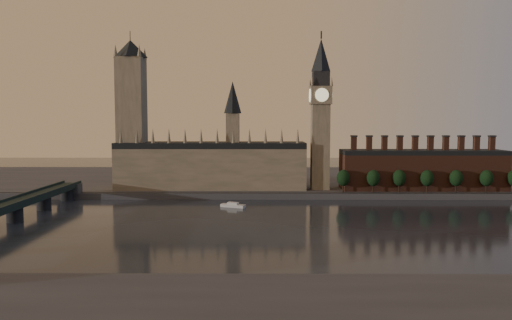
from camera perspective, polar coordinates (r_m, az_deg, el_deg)
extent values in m
plane|color=black|center=(238.22, 8.06, -7.90)|extent=(900.00, 900.00, 0.00)
cube|color=#47474D|center=(325.80, 5.96, -4.15)|extent=(900.00, 4.00, 4.00)
cube|color=#47474D|center=(414.65, 4.76, -2.27)|extent=(900.00, 180.00, 4.00)
cube|color=gray|center=(348.73, -5.12, -0.92)|extent=(130.00, 30.00, 28.00)
cube|color=black|center=(347.57, -5.14, 1.71)|extent=(130.00, 30.00, 4.00)
cube|color=gray|center=(346.09, -2.67, 3.37)|extent=(9.00, 9.00, 24.00)
cone|color=black|center=(346.37, -2.69, 7.17)|extent=(12.00, 12.00, 22.00)
cone|color=gray|center=(344.34, -15.20, 2.71)|extent=(2.60, 2.60, 10.00)
cone|color=gray|center=(341.62, -13.47, 2.73)|extent=(2.60, 2.60, 10.00)
cone|color=gray|center=(339.21, -11.71, 2.74)|extent=(2.60, 2.60, 10.00)
cone|color=gray|center=(337.12, -9.92, 2.76)|extent=(2.60, 2.60, 10.00)
cone|color=gray|center=(335.37, -8.12, 2.77)|extent=(2.60, 2.60, 10.00)
cone|color=gray|center=(333.95, -6.29, 2.78)|extent=(2.60, 2.60, 10.00)
cone|color=gray|center=(332.87, -4.46, 2.79)|extent=(2.60, 2.60, 10.00)
cone|color=gray|center=(332.13, -2.61, 2.80)|extent=(2.60, 2.60, 10.00)
cone|color=gray|center=(331.74, -0.76, 2.80)|extent=(2.60, 2.60, 10.00)
cone|color=gray|center=(331.70, 1.10, 2.80)|extent=(2.60, 2.60, 10.00)
cone|color=gray|center=(332.00, 2.95, 2.80)|extent=(2.60, 2.60, 10.00)
cone|color=gray|center=(332.65, 4.80, 2.79)|extent=(2.60, 2.60, 10.00)
cube|color=gray|center=(356.69, -14.01, 4.07)|extent=(18.00, 18.00, 90.00)
cone|color=black|center=(360.00, -14.17, 12.22)|extent=(24.00, 24.00, 12.00)
cylinder|color=#232326|center=(360.86, -14.18, 13.16)|extent=(0.50, 0.50, 12.00)
cone|color=gray|center=(354.16, -15.77, 11.99)|extent=(3.00, 3.00, 8.00)
cone|color=gray|center=(350.13, -13.20, 12.12)|extent=(3.00, 3.00, 8.00)
cone|color=gray|center=(369.44, -15.07, 11.69)|extent=(3.00, 3.00, 8.00)
cone|color=gray|center=(365.58, -12.60, 11.81)|extent=(3.00, 3.00, 8.00)
cube|color=gray|center=(343.52, 7.34, 1.49)|extent=(12.00, 12.00, 58.00)
cube|color=gray|center=(343.44, 7.40, 7.33)|extent=(14.00, 14.00, 12.00)
cube|color=#232326|center=(344.16, 7.42, 9.16)|extent=(11.00, 11.00, 10.00)
cone|color=black|center=(345.81, 7.44, 11.80)|extent=(13.00, 13.00, 22.00)
cylinder|color=#232326|center=(347.78, 7.47, 14.01)|extent=(1.00, 1.00, 5.00)
cylinder|color=beige|center=(336.30, 7.55, 7.39)|extent=(9.00, 0.50, 9.00)
cylinder|color=beige|center=(350.58, 7.25, 7.27)|extent=(9.00, 0.50, 9.00)
cylinder|color=beige|center=(342.65, 6.19, 7.35)|extent=(0.50, 9.00, 9.00)
cylinder|color=beige|center=(344.39, 8.60, 7.31)|extent=(0.50, 9.00, 9.00)
cone|color=gray|center=(336.83, 6.44, 8.93)|extent=(2.00, 2.00, 6.00)
cone|color=gray|center=(338.43, 8.65, 8.88)|extent=(2.00, 2.00, 6.00)
cone|color=gray|center=(349.73, 6.21, 8.77)|extent=(2.00, 2.00, 6.00)
cone|color=gray|center=(351.26, 8.35, 8.73)|extent=(2.00, 2.00, 6.00)
cube|color=brown|center=(360.02, 18.44, -1.28)|extent=(110.00, 25.00, 24.00)
cube|color=black|center=(358.95, 18.49, 0.86)|extent=(110.00, 25.00, 3.00)
cube|color=brown|center=(346.92, 11.12, 1.88)|extent=(3.50, 3.50, 9.00)
cube|color=#232326|center=(346.73, 11.13, 2.71)|extent=(4.20, 4.20, 1.00)
cube|color=brown|center=(349.01, 12.80, 1.87)|extent=(3.50, 3.50, 9.00)
cube|color=#232326|center=(348.82, 12.82, 2.69)|extent=(4.20, 4.20, 1.00)
cube|color=brown|center=(351.40, 14.47, 1.86)|extent=(3.50, 3.50, 9.00)
cube|color=#232326|center=(351.21, 14.48, 2.67)|extent=(4.20, 4.20, 1.00)
cube|color=brown|center=(354.08, 16.11, 1.84)|extent=(3.50, 3.50, 9.00)
cube|color=#232326|center=(353.90, 16.13, 2.65)|extent=(4.20, 4.20, 1.00)
cube|color=brown|center=(357.05, 17.72, 1.83)|extent=(3.50, 3.50, 9.00)
cube|color=#232326|center=(356.87, 17.74, 2.63)|extent=(4.20, 4.20, 1.00)
cube|color=brown|center=(360.30, 19.31, 1.81)|extent=(3.50, 3.50, 9.00)
cube|color=#232326|center=(360.11, 19.33, 2.60)|extent=(4.20, 4.20, 1.00)
cube|color=brown|center=(363.81, 20.87, 1.79)|extent=(3.50, 3.50, 9.00)
cube|color=#232326|center=(363.63, 20.89, 2.58)|extent=(4.20, 4.20, 1.00)
cube|color=brown|center=(367.59, 22.39, 1.77)|extent=(3.50, 3.50, 9.00)
cube|color=#232326|center=(367.41, 22.42, 2.55)|extent=(4.20, 4.20, 1.00)
cube|color=brown|center=(371.63, 23.89, 1.75)|extent=(3.50, 3.50, 9.00)
cube|color=#232326|center=(371.45, 23.91, 2.52)|extent=(4.20, 4.20, 1.00)
cube|color=brown|center=(375.91, 25.35, 1.73)|extent=(3.50, 3.50, 9.00)
cube|color=#232326|center=(375.73, 25.37, 2.49)|extent=(4.20, 4.20, 1.00)
cylinder|color=black|center=(332.70, 9.93, -3.14)|extent=(0.80, 0.80, 6.00)
ellipsoid|color=black|center=(331.90, 9.95, -2.03)|extent=(8.60, 8.60, 10.75)
cylinder|color=black|center=(336.12, 13.24, -3.12)|extent=(0.80, 0.80, 6.00)
ellipsoid|color=black|center=(335.32, 13.26, -2.02)|extent=(8.60, 8.60, 10.75)
cylinder|color=black|center=(341.25, 16.03, -3.06)|extent=(0.80, 0.80, 6.00)
ellipsoid|color=black|center=(340.47, 16.05, -1.97)|extent=(8.60, 8.60, 10.75)
cylinder|color=black|center=(345.59, 18.95, -3.03)|extent=(0.80, 0.80, 6.00)
ellipsoid|color=black|center=(344.82, 18.97, -1.96)|extent=(8.60, 8.60, 10.75)
cylinder|color=black|center=(352.10, 21.88, -2.98)|extent=(0.80, 0.80, 6.00)
ellipsoid|color=black|center=(351.34, 21.91, -1.93)|extent=(8.60, 8.60, 10.75)
cylinder|color=black|center=(359.92, 24.82, -2.92)|extent=(0.80, 0.80, 6.00)
ellipsoid|color=black|center=(359.18, 24.85, -1.89)|extent=(8.60, 8.60, 10.75)
cube|color=black|center=(257.72, -26.97, -4.94)|extent=(1.00, 200.00, 1.30)
cube|color=#47474D|center=(346.34, -20.53, -3.06)|extent=(14.00, 8.00, 6.00)
cylinder|color=#232326|center=(280.66, -25.85, -5.61)|extent=(8.00, 8.00, 7.75)
cylinder|color=#232326|center=(311.06, -23.08, -4.56)|extent=(8.00, 8.00, 7.75)
cylinder|color=#232326|center=(342.13, -20.81, -3.69)|extent=(8.00, 8.00, 7.75)
cube|color=silver|center=(295.72, -2.64, -5.25)|extent=(15.34, 9.60, 1.70)
cube|color=silver|center=(295.48, -2.64, -4.96)|extent=(7.09, 5.37, 1.27)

